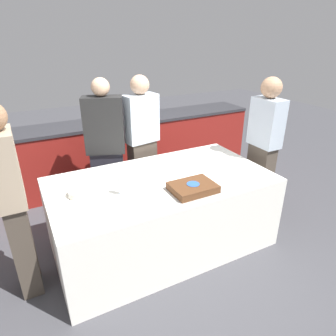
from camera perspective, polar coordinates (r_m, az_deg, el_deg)
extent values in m
plane|color=#424247|center=(3.28, -1.08, -14.01)|extent=(14.00, 14.00, 0.00)
cube|color=maroon|center=(4.41, -10.79, 2.74)|extent=(4.40, 0.55, 0.88)
cube|color=#2D2D33|center=(4.26, -11.27, 8.50)|extent=(4.40, 0.58, 0.04)
cube|color=white|center=(3.06, -1.13, -8.44)|extent=(2.11, 1.14, 0.76)
cube|color=#B7B2AD|center=(2.66, 4.75, -4.37)|extent=(0.43, 0.33, 0.00)
cube|color=#56331C|center=(2.64, 4.77, -3.71)|extent=(0.39, 0.29, 0.07)
cylinder|color=#2D5BB7|center=(2.63, 4.80, -3.05)|extent=(0.11, 0.11, 0.00)
cylinder|color=white|center=(2.68, -16.03, -4.39)|extent=(0.24, 0.24, 0.06)
cylinder|color=white|center=(2.63, -8.84, -4.96)|extent=(0.07, 0.07, 0.00)
cylinder|color=white|center=(2.61, -8.89, -4.25)|extent=(0.01, 0.01, 0.07)
cylinder|color=white|center=(2.57, -9.01, -2.56)|extent=(0.05, 0.05, 0.10)
cylinder|color=white|center=(2.90, 1.72, -1.73)|extent=(0.20, 0.20, 0.00)
cylinder|color=white|center=(3.34, 12.84, 1.30)|extent=(0.20, 0.20, 0.00)
cube|color=#4C4238|center=(3.71, -4.76, -1.26)|extent=(0.35, 0.21, 0.87)
cube|color=silver|center=(3.46, -5.17, 9.34)|extent=(0.41, 0.26, 0.54)
sphere|color=#D8AD89|center=(3.38, -5.41, 15.52)|extent=(0.21, 0.21, 0.21)
cube|color=#4C4238|center=(2.82, -25.78, -13.46)|extent=(0.16, 0.29, 0.84)
cube|color=tan|center=(2.48, -28.74, -0.21)|extent=(0.20, 0.34, 0.58)
cube|color=#4C4238|center=(3.70, 16.85, -2.27)|extent=(0.16, 0.30, 0.88)
cube|color=silver|center=(3.45, 18.27, 8.22)|extent=(0.20, 0.36, 0.53)
sphere|color=tan|center=(3.38, 19.12, 14.29)|extent=(0.22, 0.22, 0.22)
cube|color=#282833|center=(3.59, -11.13, -3.02)|extent=(0.39, 0.28, 0.82)
cube|color=black|center=(3.33, -12.12, 7.98)|extent=(0.46, 0.34, 0.62)
sphere|color=#D8AD89|center=(3.24, -12.77, 14.83)|extent=(0.19, 0.19, 0.19)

